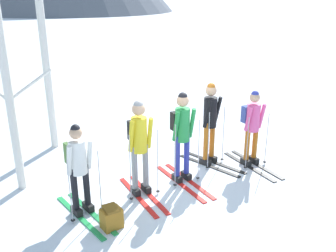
# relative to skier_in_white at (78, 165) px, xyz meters

# --- Properties ---
(ground_plane) EXTENTS (400.00, 400.00, 0.00)m
(ground_plane) POSITION_rel_skier_in_white_xyz_m (1.94, 0.28, -0.90)
(ground_plane) COLOR white
(skier_in_white) EXTENTS (0.61, 1.66, 1.62)m
(skier_in_white) POSITION_rel_skier_in_white_xyz_m (0.00, 0.00, 0.00)
(skier_in_white) COLOR green
(skier_in_white) RESTS_ON ground
(skier_in_yellow) EXTENTS (0.61, 1.59, 1.83)m
(skier_in_yellow) POSITION_rel_skier_in_white_xyz_m (1.16, 0.10, 0.14)
(skier_in_yellow) COLOR red
(skier_in_yellow) RESTS_ON ground
(skier_in_green) EXTENTS (0.61, 1.72, 1.83)m
(skier_in_green) POSITION_rel_skier_in_white_xyz_m (2.10, 0.16, 0.14)
(skier_in_green) COLOR red
(skier_in_green) RESTS_ON ground
(skier_in_black) EXTENTS (0.79, 1.61, 1.82)m
(skier_in_black) POSITION_rel_skier_in_white_xyz_m (3.02, 0.53, 0.11)
(skier_in_black) COLOR black
(skier_in_black) RESTS_ON ground
(skier_in_pink) EXTENTS (0.61, 1.63, 1.66)m
(skier_in_pink) POSITION_rel_skier_in_white_xyz_m (3.79, 0.08, 0.03)
(skier_in_pink) COLOR black
(skier_in_pink) RESTS_ON ground
(birch_tree_tall) EXTENTS (0.64, 1.06, 5.19)m
(birch_tree_tall) POSITION_rel_skier_in_white_xyz_m (0.28, 3.16, 1.76)
(birch_tree_tall) COLOR silver
(birch_tree_tall) RESTS_ON ground
(birch_tree_slender) EXTENTS (1.22, 0.85, 3.90)m
(birch_tree_slender) POSITION_rel_skier_in_white_xyz_m (-0.75, 1.42, 1.07)
(birch_tree_slender) COLOR silver
(birch_tree_slender) RESTS_ON ground
(backpack_on_snow_front) EXTENTS (0.35, 0.28, 0.38)m
(backpack_on_snow_front) POSITION_rel_skier_in_white_xyz_m (0.29, -0.66, -0.72)
(backpack_on_snow_front) COLOR #99661E
(backpack_on_snow_front) RESTS_ON ground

